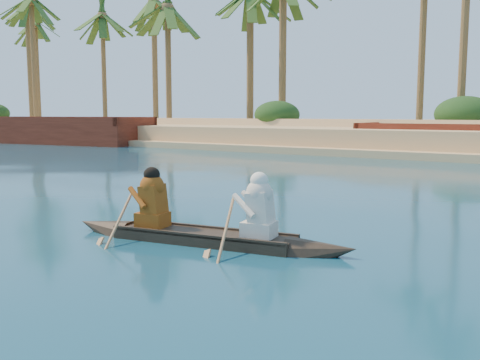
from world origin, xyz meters
The scene contains 6 objects.
sandy_embankment centered at (0.00, 46.89, 0.53)m, with size 150.00×51.00×1.50m.
palm_grove centered at (0.00, 35.00, 8.00)m, with size 110.00×14.00×16.00m, color #2B4E1B, non-canonical shape.
shrub_cluster centered at (0.00, 31.50, 1.20)m, with size 100.00×6.00×2.40m, color #193814, non-canonical shape.
canoe centered at (3.85, 4.49, 0.27)m, with size 5.10×1.61×1.40m.
barge_left centered at (-22.93, 22.00, 0.77)m, with size 13.79×6.50×2.21m.
barge_mid centered at (3.49, 27.00, 0.66)m, with size 11.36×3.85×1.89m.
Camera 1 is at (9.24, -2.26, 2.12)m, focal length 40.00 mm.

